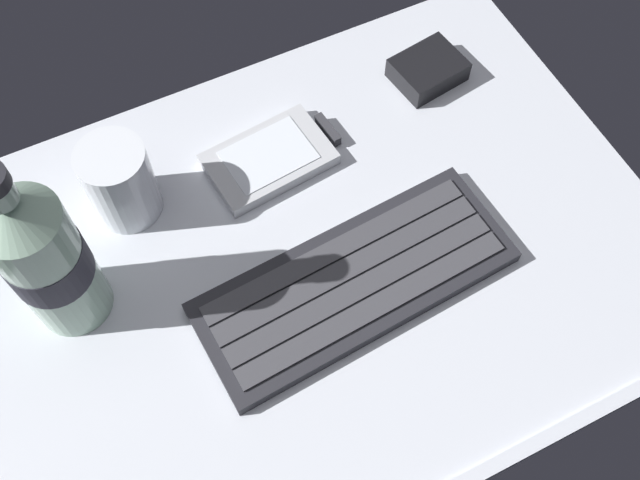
# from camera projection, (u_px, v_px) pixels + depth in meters

# --- Properties ---
(ground_plane) EXTENTS (0.64, 0.48, 0.03)m
(ground_plane) POSITION_uv_depth(u_px,v_px,m) (321.00, 262.00, 0.70)
(ground_plane) COLOR silver
(keyboard) EXTENTS (0.30, 0.13, 0.02)m
(keyboard) POSITION_uv_depth(u_px,v_px,m) (354.00, 281.00, 0.67)
(keyboard) COLOR #232328
(keyboard) RESTS_ON ground_plane
(handheld_device) EXTENTS (0.13, 0.09, 0.02)m
(handheld_device) POSITION_uv_depth(u_px,v_px,m) (275.00, 157.00, 0.73)
(handheld_device) COLOR #B7BABF
(handheld_device) RESTS_ON ground_plane
(juice_cup) EXTENTS (0.06, 0.06, 0.09)m
(juice_cup) POSITION_uv_depth(u_px,v_px,m) (121.00, 184.00, 0.68)
(juice_cup) COLOR silver
(juice_cup) RESTS_ON ground_plane
(water_bottle) EXTENTS (0.07, 0.07, 0.21)m
(water_bottle) POSITION_uv_depth(u_px,v_px,m) (44.00, 257.00, 0.59)
(water_bottle) COLOR #9EC1A8
(water_bottle) RESTS_ON ground_plane
(charger_block) EXTENTS (0.08, 0.07, 0.02)m
(charger_block) POSITION_uv_depth(u_px,v_px,m) (428.00, 70.00, 0.78)
(charger_block) COLOR black
(charger_block) RESTS_ON ground_plane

